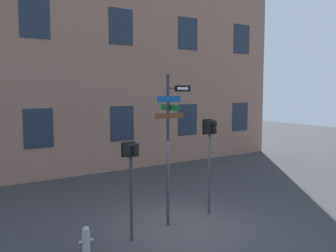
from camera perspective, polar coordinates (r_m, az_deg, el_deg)
The scene contains 6 objects.
ground_plane at distance 11.23m, azimuth 2.91°, elevation -15.15°, with size 60.00×60.00×0.00m, color #38383A.
building_facade at distance 18.01m, azimuth -13.52°, elevation 14.97°, with size 24.00×0.63×13.90m.
street_sign_pole at distance 10.78m, azimuth 0.28°, elevation -1.62°, with size 1.27×0.89×4.41m.
pedestrian_signal_left at distance 9.79m, azimuth -5.65°, elevation -5.79°, with size 0.41×0.40×2.61m.
pedestrian_signal_right at distance 11.88m, azimuth 6.40°, elevation -2.20°, with size 0.36×0.40×3.04m.
fire_hydrant at distance 9.77m, azimuth -12.39°, elevation -16.55°, with size 0.36×0.20×0.65m.
Camera 1 is at (-6.35, -8.37, 3.99)m, focal length 40.00 mm.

